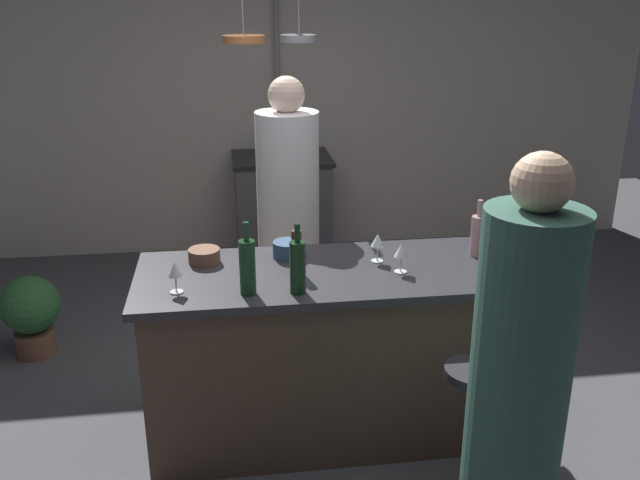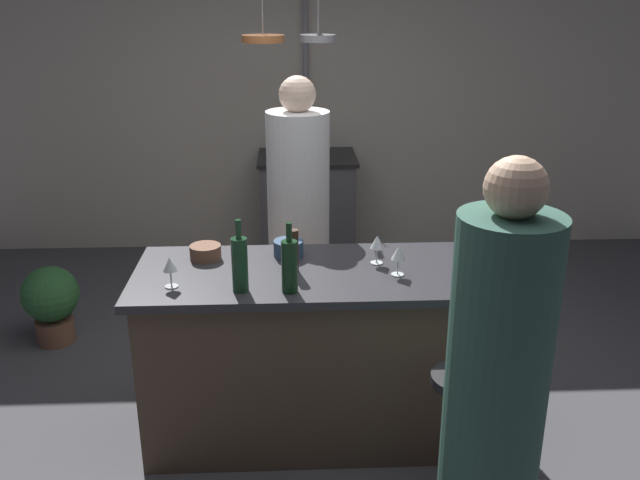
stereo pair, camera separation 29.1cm
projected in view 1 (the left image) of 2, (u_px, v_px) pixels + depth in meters
ground_plane at (324, 428)px, 3.60m from camera, size 9.00×9.00×0.00m
back_wall at (276, 98)px, 5.80m from camera, size 6.40×0.16×2.60m
kitchen_island at (324, 352)px, 3.44m from camera, size 1.80×0.72×0.90m
stove_range at (282, 208)px, 5.72m from camera, size 0.80×0.64×0.89m
chef at (289, 234)px, 4.08m from camera, size 0.36×0.36×1.72m
bar_stool_right at (470, 430)px, 2.96m from camera, size 0.28×0.28×0.68m
guest_right at (517, 397)px, 2.47m from camera, size 0.36×0.36×1.69m
overhead_pot_rack at (274, 69)px, 4.89m from camera, size 0.60×1.40×2.17m
potted_plant at (31, 311)px, 4.23m from camera, size 0.36×0.36×0.52m
pepper_mill at (297, 252)px, 3.23m from camera, size 0.05×0.05×0.21m
wine_bottle_rose at (478, 235)px, 3.44m from camera, size 0.07×0.07×0.29m
wine_bottle_red at (298, 266)px, 3.00m from camera, size 0.07×0.07×0.32m
wine_bottle_green at (247, 266)px, 2.99m from camera, size 0.07×0.07×0.33m
wine_glass_near_right_guest at (378, 242)px, 3.36m from camera, size 0.07×0.07×0.15m
wine_glass_by_chef at (175, 271)px, 3.01m from camera, size 0.07×0.07×0.15m
wine_glass_near_left_guest at (401, 252)px, 3.23m from camera, size 0.07×0.07×0.15m
mixing_bowl_wooden at (204, 256)px, 3.37m from camera, size 0.16×0.16×0.07m
mixing_bowl_blue at (288, 249)px, 3.44m from camera, size 0.15×0.15×0.08m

